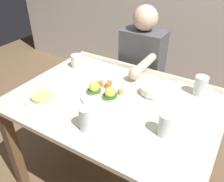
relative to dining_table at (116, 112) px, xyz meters
The scene contains 11 objects.
ground_plane 0.63m from the dining_table, ahead, with size 6.00×6.00×0.00m, color brown.
dining_table is the anchor object (origin of this frame).
eggs_benedict_plate 0.16m from the dining_table, 160.89° to the right, with size 0.27×0.27×0.09m.
fruit_bowl 0.25m from the dining_table, 41.23° to the left, with size 0.12×0.12×0.05m.
coffee_mug 0.52m from the dining_table, 156.15° to the left, with size 0.11×0.08×0.09m.
fork 0.37m from the dining_table, 11.92° to the left, with size 0.14×0.09×0.00m.
water_glass_near 0.35m from the dining_table, 87.69° to the right, with size 0.07×0.07×0.13m.
water_glass_far 0.53m from the dining_table, 36.25° to the left, with size 0.08×0.08×0.12m.
water_glass_extra 0.41m from the dining_table, 22.16° to the right, with size 0.07×0.07×0.12m.
side_plate 0.45m from the dining_table, 146.24° to the right, with size 0.20×0.20×0.04m.
diner_person 0.61m from the dining_table, 101.39° to the left, with size 0.34×0.54×1.14m.
Camera 1 is at (0.58, -1.00, 1.54)m, focal length 37.87 mm.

